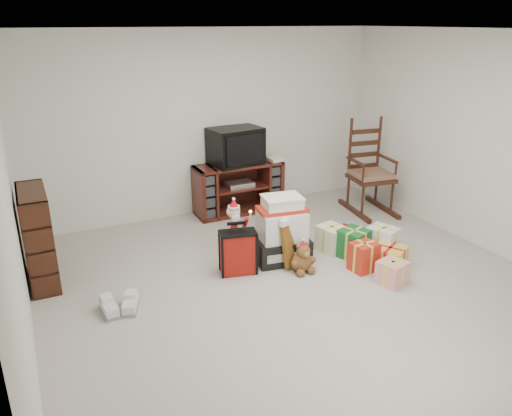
{
  "coord_description": "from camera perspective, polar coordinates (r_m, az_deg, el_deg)",
  "views": [
    {
      "loc": [
        -2.36,
        -3.88,
        2.58
      ],
      "look_at": [
        -0.19,
        0.6,
        0.7
      ],
      "focal_mm": 35.0,
      "sensor_mm": 36.0,
      "label": 1
    }
  ],
  "objects": [
    {
      "name": "santa_figurine",
      "position": [
        6.18,
        1.84,
        -1.81
      ],
      "size": [
        0.27,
        0.26,
        0.56
      ],
      "color": "#AE1217",
      "rests_on": "floor"
    },
    {
      "name": "stocking",
      "position": [
        5.47,
        3.86,
        -4.03
      ],
      "size": [
        0.3,
        0.22,
        0.6
      ],
      "primitive_type": null,
      "rotation": [
        0.0,
        0.0,
        0.4
      ],
      "color": "#0C701B",
      "rests_on": "floor"
    },
    {
      "name": "room",
      "position": [
        4.73,
        5.22,
        4.26
      ],
      "size": [
        5.01,
        5.01,
        2.51
      ],
      "color": "#A6A298",
      "rests_on": "ground"
    },
    {
      "name": "teddy_bear",
      "position": [
        5.46,
        5.28,
        -5.85
      ],
      "size": [
        0.23,
        0.2,
        0.34
      ],
      "color": "brown",
      "rests_on": "floor"
    },
    {
      "name": "gift_pile",
      "position": [
        5.63,
        2.96,
        -2.91
      ],
      "size": [
        0.66,
        0.52,
        0.75
      ],
      "rotation": [
        0.0,
        0.0,
        -0.15
      ],
      "color": "black",
      "rests_on": "floor"
    },
    {
      "name": "rocking_chair",
      "position": [
        7.27,
        12.66,
        3.27
      ],
      "size": [
        0.66,
        0.97,
        1.36
      ],
      "rotation": [
        0.0,
        0.0,
        -0.14
      ],
      "color": "#3D1B10",
      "rests_on": "floor"
    },
    {
      "name": "gift_cluster",
      "position": [
        5.84,
        12.51,
        -4.53
      ],
      "size": [
        0.83,
        1.21,
        0.28
      ],
      "color": "red",
      "rests_on": "floor"
    },
    {
      "name": "bookshelf",
      "position": [
        5.59,
        -23.64,
        -3.23
      ],
      "size": [
        0.27,
        0.82,
        1.0
      ],
      "color": "#3D1B10",
      "rests_on": "floor"
    },
    {
      "name": "tv_stand",
      "position": [
        7.05,
        -2.01,
        2.29
      ],
      "size": [
        1.24,
        0.44,
        0.71
      ],
      "rotation": [
        0.0,
        0.0,
        -0.0
      ],
      "color": "#471914",
      "rests_on": "floor"
    },
    {
      "name": "sneaker_pair",
      "position": [
        4.95,
        -15.29,
        -10.78
      ],
      "size": [
        0.39,
        0.33,
        0.11
      ],
      "rotation": [
        0.0,
        0.0,
        -0.1
      ],
      "color": "silver",
      "rests_on": "floor"
    },
    {
      "name": "red_suitcase",
      "position": [
        5.37,
        -2.07,
        -5.08
      ],
      "size": [
        0.41,
        0.27,
        0.57
      ],
      "rotation": [
        0.0,
        0.0,
        -0.23
      ],
      "color": "maroon",
      "rests_on": "floor"
    },
    {
      "name": "mrs_claus_figurine",
      "position": [
        5.88,
        -2.5,
        -2.66
      ],
      "size": [
        0.32,
        0.3,
        0.65
      ],
      "color": "#AE1217",
      "rests_on": "floor"
    },
    {
      "name": "crt_television",
      "position": [
        6.89,
        -2.33,
        7.08
      ],
      "size": [
        0.74,
        0.58,
        0.5
      ],
      "rotation": [
        0.0,
        0.0,
        0.14
      ],
      "color": "black",
      "rests_on": "tv_stand"
    }
  ]
}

